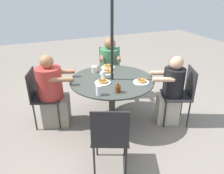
{
  "coord_description": "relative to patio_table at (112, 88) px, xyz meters",
  "views": [
    {
      "loc": [
        -2.83,
        1.15,
        2.07
      ],
      "look_at": [
        0.0,
        0.0,
        0.61
      ],
      "focal_mm": 35.0,
      "sensor_mm": 36.0,
      "label": 1
    }
  ],
  "objects": [
    {
      "name": "patio_chair_south",
      "position": [
        -1.01,
        0.43,
        -0.07
      ],
      "size": [
        0.56,
        0.56,
        0.92
      ],
      "rotation": [
        0.0,
        0.0,
        -1.97
      ],
      "color": "#232326",
      "rests_on": "ground"
    },
    {
      "name": "syrup_bottle",
      "position": [
        -0.43,
        0.09,
        0.19
      ],
      "size": [
        0.09,
        0.08,
        0.13
      ],
      "color": "#602D0F",
      "rests_on": "patio_table"
    },
    {
      "name": "ground_plane",
      "position": [
        0.0,
        0.0,
        -0.6
      ],
      "size": [
        12.0,
        12.0,
        0.0
      ],
      "primitive_type": "plane",
      "color": "gray"
    },
    {
      "name": "drinking_glass_b",
      "position": [
        -0.41,
        0.35,
        0.21
      ],
      "size": [
        0.08,
        0.08,
        0.14
      ],
      "primitive_type": "cylinder",
      "color": "silver",
      "rests_on": "patio_table"
    },
    {
      "name": "pancake_plate_c",
      "position": [
        0.49,
        -0.12,
        0.16
      ],
      "size": [
        0.23,
        0.23,
        0.06
      ],
      "color": "white",
      "rests_on": "patio_table"
    },
    {
      "name": "diner_north",
      "position": [
        0.86,
        -0.31,
        -0.08
      ],
      "size": [
        0.56,
        0.5,
        1.16
      ],
      "rotation": [
        0.0,
        0.0,
        1.23
      ],
      "color": "slate",
      "rests_on": "ground"
    },
    {
      "name": "coffee_cup",
      "position": [
        0.38,
        0.16,
        0.19
      ],
      "size": [
        0.1,
        0.1,
        0.1
      ],
      "color": "beige",
      "rests_on": "patio_table"
    },
    {
      "name": "pancake_plate_b",
      "position": [
        -0.28,
        -0.35,
        0.16
      ],
      "size": [
        0.23,
        0.23,
        0.06
      ],
      "color": "white",
      "rests_on": "patio_table"
    },
    {
      "name": "drinking_glass_a",
      "position": [
        0.08,
        0.11,
        0.2
      ],
      "size": [
        0.07,
        0.07,
        0.12
      ],
      "primitive_type": "cylinder",
      "color": "silver",
      "rests_on": "patio_table"
    },
    {
      "name": "patio_chair_east",
      "position": [
        0.33,
        1.04,
        -0.07
      ],
      "size": [
        0.54,
        0.54,
        0.92
      ],
      "rotation": [
        0.0,
        0.0,
        -3.45
      ],
      "color": "#232326",
      "rests_on": "ground"
    },
    {
      "name": "diner_west",
      "position": [
        -0.36,
        -0.85,
        -0.08
      ],
      "size": [
        0.47,
        0.56,
        1.12
      ],
      "rotation": [
        0.0,
        0.0,
        -0.4
      ],
      "color": "beige",
      "rests_on": "ground"
    },
    {
      "name": "patio_chair_north",
      "position": [
        1.03,
        -0.37,
        -0.07
      ],
      "size": [
        0.54,
        0.54,
        0.92
      ],
      "rotation": [
        0.0,
        0.0,
        1.23
      ],
      "color": "#232326",
      "rests_on": "ground"
    },
    {
      "name": "umbrella_pole",
      "position": [
        0.0,
        0.0,
        0.55
      ],
      "size": [
        0.04,
        0.04,
        2.3
      ],
      "primitive_type": "cylinder",
      "color": "black",
      "rests_on": "ground"
    },
    {
      "name": "pancake_plate_a",
      "position": [
        -0.08,
        0.18,
        0.16
      ],
      "size": [
        0.23,
        0.23,
        0.06
      ],
      "color": "white",
      "rests_on": "patio_table"
    },
    {
      "name": "pancake_plate_d",
      "position": [
        0.26,
        -0.01,
        0.16
      ],
      "size": [
        0.23,
        0.23,
        0.06
      ],
      "color": "white",
      "rests_on": "patio_table"
    },
    {
      "name": "patio_table",
      "position": [
        0.0,
        0.0,
        0.0
      ],
      "size": [
        1.29,
        1.29,
        0.74
      ],
      "color": "#383D38",
      "rests_on": "ground"
    },
    {
      "name": "patio_chair_west",
      "position": [
        -0.42,
        -1.01,
        -0.07
      ],
      "size": [
        0.56,
        0.56,
        0.92
      ],
      "rotation": [
        0.0,
        0.0,
        -0.4
      ],
      "color": "#232326",
      "rests_on": "ground"
    },
    {
      "name": "diner_east",
      "position": [
        0.28,
        0.87,
        -0.08
      ],
      "size": [
        0.51,
        0.61,
        1.15
      ],
      "rotation": [
        0.0,
        0.0,
        -3.45
      ],
      "color": "gray",
      "rests_on": "ground"
    }
  ]
}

